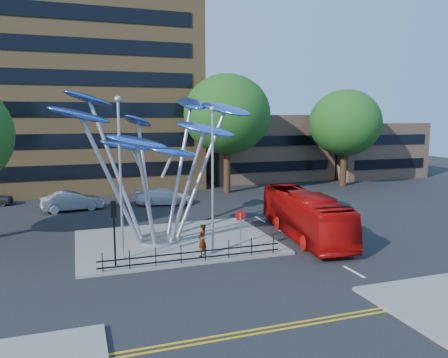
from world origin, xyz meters
name	(u,v)px	position (x,y,z in m)	size (l,w,h in m)	color
ground	(221,273)	(0.00, 0.00, 0.00)	(120.00, 120.00, 0.00)	black
traffic_island	(176,242)	(-1.00, 6.00, 0.07)	(12.00, 9.00, 0.15)	slate
double_yellow_near	(271,327)	(0.00, -6.00, 0.01)	(40.00, 0.12, 0.01)	gold
double_yellow_far	(275,330)	(0.00, -6.30, 0.01)	(40.00, 0.12, 0.01)	gold
brick_tower	(77,51)	(-6.00, 32.00, 15.00)	(25.00, 15.00, 30.00)	olive
low_building_near	(266,147)	(16.00, 30.00, 4.00)	(15.00, 8.00, 8.00)	#A87B62
low_building_far	(370,149)	(30.00, 28.00, 3.50)	(12.00, 8.00, 7.00)	#A87B62
tree_right	(227,114)	(8.00, 22.00, 8.04)	(8.80, 8.80, 12.11)	black
tree_far	(345,123)	(22.00, 22.00, 7.11)	(8.00, 8.00, 10.81)	black
leaf_sculpture	(155,133)	(-2.07, 6.68, 6.87)	(12.72, 9.54, 9.51)	#9EA0A5
street_lamp_left	(120,164)	(-4.50, 3.50, 5.36)	(0.36, 0.36, 8.80)	#9EA0A5
street_lamp_right	(213,167)	(0.50, 3.00, 5.09)	(0.36, 0.36, 8.30)	#9EA0A5
traffic_light_island	(114,219)	(-5.00, 2.50, 2.61)	(0.28, 0.18, 3.42)	black
no_entry_sign_island	(240,224)	(2.00, 2.52, 1.82)	(0.60, 0.10, 2.45)	#9EA0A5
pedestrian_railing_front	(193,255)	(-1.00, 1.70, 0.55)	(10.00, 0.06, 1.00)	black
red_bus	(305,215)	(7.31, 4.61, 1.48)	(2.49, 10.62, 2.96)	#AE0A08
pedestrian	(202,240)	(-0.28, 2.50, 1.06)	(0.66, 0.44, 1.82)	gray
parked_car_mid	(72,201)	(-7.17, 18.00, 0.82)	(1.73, 4.95, 1.63)	#A1A4A9
parked_car_right	(164,197)	(0.63, 18.00, 0.72)	(2.02, 4.97, 1.44)	silver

